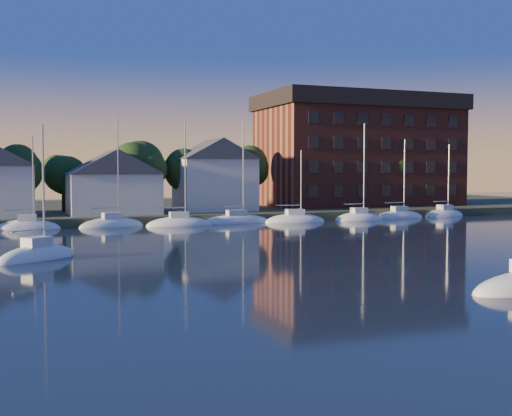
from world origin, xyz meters
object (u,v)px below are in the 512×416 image
clubhouse_centre (113,181)px  drifting_sailboat_left (37,258)px  clubhouse_east (215,174)px  condo_block (358,150)px

clubhouse_centre → drifting_sailboat_left: size_ratio=1.06×
clubhouse_east → drifting_sailboat_left: bearing=-125.3°
clubhouse_centre → condo_block: size_ratio=0.37×
clubhouse_east → condo_block: (26.00, 5.95, 3.79)m
condo_block → drifting_sailboat_left: (-50.65, -40.82, -9.70)m
clubhouse_east → condo_block: bearing=12.9°
clubhouse_centre → drifting_sailboat_left: bearing=-108.0°
clubhouse_east → drifting_sailboat_left: (-24.65, -34.87, -5.90)m
clubhouse_centre → condo_block: condo_block is taller
clubhouse_centre → condo_block: bearing=11.2°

